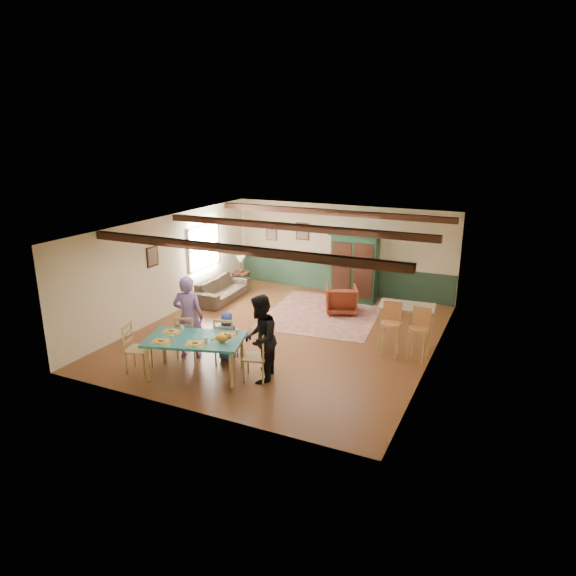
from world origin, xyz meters
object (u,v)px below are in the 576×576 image
at_px(counter_table, 406,327).
at_px(bar_stool_right, 418,335).
at_px(dining_chair_far_right, 226,339).
at_px(end_table, 241,281).
at_px(dining_chair_far_left, 188,336).
at_px(person_child, 227,336).
at_px(dining_table, 196,357).
at_px(sofa, 222,289).
at_px(cat, 222,338).
at_px(table_lamp, 241,264).
at_px(armchair, 341,300).
at_px(person_woman, 260,339).
at_px(bar_stool_left, 390,330).
at_px(dining_chair_end_left, 138,348).
at_px(person_man, 188,317).
at_px(dining_chair_end_right, 255,356).
at_px(armoire, 355,267).

relative_size(counter_table, bar_stool_right, 1.04).
bearing_deg(dining_chair_far_right, end_table, -79.54).
xyz_separation_m(dining_chair_far_left, person_child, (0.80, 0.32, 0.03)).
relative_size(dining_table, sofa, 0.88).
bearing_deg(dining_table, person_child, 79.71).
xyz_separation_m(person_child, counter_table, (3.37, 2.27, -0.03)).
xyz_separation_m(dining_chair_far_left, cat, (1.23, -0.56, 0.39)).
bearing_deg(bar_stool_right, table_lamp, 158.05).
distance_m(dining_chair_far_right, armchair, 4.17).
height_order(person_woman, bar_stool_left, person_woman).
bearing_deg(bar_stool_right, dining_chair_end_left, -145.89).
distance_m(end_table, bar_stool_left, 6.32).
distance_m(person_woman, table_lamp, 6.31).
xyz_separation_m(person_man, end_table, (-1.55, 4.92, -0.65)).
xyz_separation_m(person_man, person_child, (0.83, 0.24, -0.39)).
distance_m(dining_chair_far_left, table_lamp, 5.25).
relative_size(table_lamp, bar_stool_left, 0.42).
xyz_separation_m(table_lamp, bar_stool_right, (6.15, -3.01, -0.22)).
relative_size(dining_chair_far_right, dining_chair_end_right, 1.00).
distance_m(dining_chair_far_right, counter_table, 4.09).
xyz_separation_m(dining_chair_end_right, cat, (-0.59, -0.28, 0.39)).
bearing_deg(armchair, person_child, 48.68).
bearing_deg(dining_chair_end_left, armoire, -38.29).
xyz_separation_m(armoire, bar_stool_right, (2.56, -3.41, -0.44)).
bearing_deg(dining_table, person_man, 132.84).
relative_size(dining_chair_end_right, bar_stool_right, 0.86).
height_order(dining_chair_end_right, armchair, dining_chair_end_right).
relative_size(dining_chair_end_left, table_lamp, 1.99).
relative_size(person_woman, table_lamp, 3.45).
xyz_separation_m(dining_chair_far_right, person_child, (-0.02, 0.08, 0.03)).
xyz_separation_m(person_man, cat, (1.25, -0.64, -0.02)).
relative_size(armchair, bar_stool_left, 0.69).
xyz_separation_m(cat, table_lamp, (-2.80, 5.56, -0.08)).
xyz_separation_m(dining_chair_end_right, person_child, (-1.01, 0.60, 0.03)).
xyz_separation_m(person_man, table_lamp, (-1.55, 4.92, -0.11)).
bearing_deg(sofa, dining_chair_end_left, -171.54).
xyz_separation_m(armchair, table_lamp, (-3.61, 0.78, 0.43)).
relative_size(end_table, counter_table, 0.46).
bearing_deg(person_woman, bar_stool_left, 121.13).
distance_m(dining_table, dining_chair_far_left, 0.89).
bearing_deg(dining_table, dining_chair_end_right, 16.28).
distance_m(dining_table, person_woman, 1.43).
distance_m(counter_table, bar_stool_left, 0.65).
xyz_separation_m(dining_chair_far_right, table_lamp, (-2.40, 4.76, 0.31)).
height_order(person_man, sofa, person_man).
xyz_separation_m(sofa, end_table, (0.01, 1.15, -0.04)).
relative_size(table_lamp, bar_stool_right, 0.43).
relative_size(person_woman, end_table, 3.16).
distance_m(dining_chair_far_right, end_table, 5.34).
bearing_deg(dining_table, dining_chair_far_left, 135.33).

